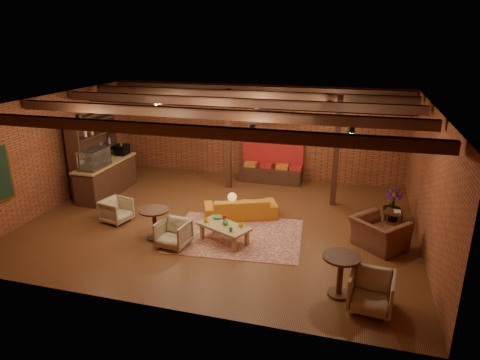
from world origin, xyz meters
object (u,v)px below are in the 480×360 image
(coffee_table, at_px, (224,227))
(armchair_right, at_px, (380,228))
(sofa, at_px, (240,207))
(armchair_b, at_px, (173,232))
(plant_tall, at_px, (396,174))
(armchair_a, at_px, (116,209))
(side_table_lamp, at_px, (232,199))
(round_table_left, at_px, (154,219))
(side_table_book, at_px, (394,213))
(round_table_right, at_px, (341,269))
(armchair_far, at_px, (371,290))

(coffee_table, xyz_separation_m, armchair_right, (3.60, 0.69, 0.11))
(sofa, distance_m, coffee_table, 1.53)
(armchair_b, relative_size, plant_tall, 0.27)
(armchair_a, distance_m, armchair_right, 6.73)
(armchair_a, bearing_deg, armchair_right, -74.72)
(sofa, relative_size, plant_tall, 0.75)
(side_table_lamp, height_order, armchair_a, side_table_lamp)
(round_table_left, xyz_separation_m, side_table_book, (5.66, 2.10, -0.05))
(side_table_lamp, relative_size, armchair_a, 1.12)
(side_table_lamp, height_order, round_table_right, round_table_right)
(armchair_a, bearing_deg, round_table_left, -100.84)
(sofa, height_order, round_table_right, round_table_right)
(coffee_table, xyz_separation_m, armchair_b, (-1.08, -0.54, -0.03))
(sofa, distance_m, side_table_book, 4.00)
(coffee_table, bearing_deg, armchair_far, -28.52)
(armchair_b, xyz_separation_m, round_table_right, (3.90, -1.00, 0.21))
(side_table_lamp, distance_m, armchair_far, 4.76)
(coffee_table, height_order, round_table_right, round_table_right)
(round_table_left, height_order, armchair_far, armchair_far)
(round_table_left, height_order, armchair_b, round_table_left)
(armchair_right, bearing_deg, armchair_b, 55.91)
(coffee_table, height_order, armchair_a, armchair_a)
(armchair_right, bearing_deg, round_table_left, 51.43)
(side_table_book, bearing_deg, armchair_right, -108.39)
(armchair_b, distance_m, armchair_right, 4.83)
(armchair_far, bearing_deg, side_table_lamp, 144.95)
(round_table_right, bearing_deg, coffee_table, 151.36)
(side_table_lamp, distance_m, side_table_book, 4.19)
(plant_tall, bearing_deg, round_table_right, -106.16)
(armchair_b, height_order, plant_tall, plant_tall)
(sofa, xyz_separation_m, side_table_book, (3.98, 0.30, 0.18))
(side_table_book, bearing_deg, armchair_b, -154.88)
(round_table_right, height_order, armchair_far, round_table_right)
(armchair_right, xyz_separation_m, plant_tall, (0.38, 1.74, 0.82))
(round_table_left, xyz_separation_m, round_table_right, (4.51, -1.27, 0.05))
(round_table_right, bearing_deg, sofa, 132.72)
(armchair_b, bearing_deg, side_table_book, 32.06)
(armchair_right, xyz_separation_m, round_table_right, (-0.77, -2.23, 0.07))
(coffee_table, xyz_separation_m, round_table_left, (-1.69, -0.27, 0.13))
(side_table_lamp, bearing_deg, armchair_b, -116.02)
(armchair_b, xyz_separation_m, plant_tall, (5.05, 2.97, 0.95))
(side_table_book, relative_size, plant_tall, 0.21)
(sofa, distance_m, round_table_right, 4.18)
(side_table_book, bearing_deg, sofa, -175.72)
(armchair_a, height_order, round_table_right, round_table_right)
(round_table_right, bearing_deg, plant_tall, 73.84)
(side_table_lamp, height_order, round_table_left, side_table_lamp)
(round_table_left, distance_m, side_table_book, 6.04)
(sofa, bearing_deg, round_table_left, 23.79)
(round_table_left, relative_size, round_table_right, 0.90)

